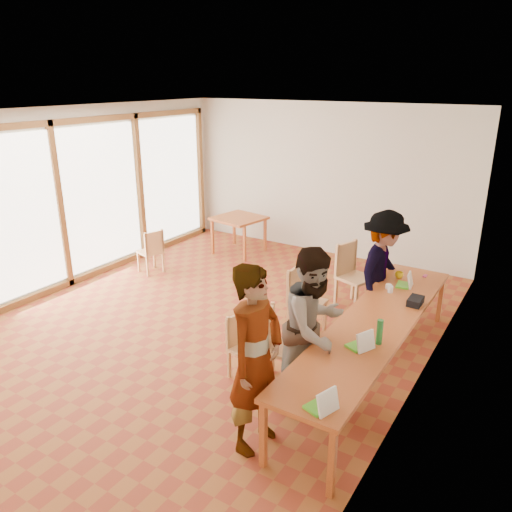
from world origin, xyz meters
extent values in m
plane|color=#955024|center=(0.00, 0.00, 0.00)|extent=(8.00, 8.00, 0.00)
cube|color=beige|center=(0.00, 4.00, 1.50)|extent=(6.00, 0.10, 3.00)
cube|color=beige|center=(3.00, 0.00, 1.50)|extent=(0.10, 8.00, 3.00)
cube|color=white|center=(-2.96, 0.00, 1.50)|extent=(0.10, 8.00, 3.00)
cube|color=white|center=(0.00, 0.00, 3.02)|extent=(6.00, 8.00, 0.04)
cube|color=#B85C29|center=(2.50, 0.05, 0.72)|extent=(0.80, 4.00, 0.05)
cube|color=#B85C29|center=(2.16, -1.89, 0.35)|extent=(0.06, 0.06, 0.70)
cube|color=#B85C29|center=(2.16, 1.99, 0.35)|extent=(0.06, 0.06, 0.70)
cube|color=#B85C29|center=(2.84, -1.89, 0.35)|extent=(0.06, 0.06, 0.70)
cube|color=#B85C29|center=(2.84, 1.99, 0.35)|extent=(0.06, 0.06, 0.70)
cube|color=#B85C29|center=(-1.41, 3.02, 0.72)|extent=(0.90, 0.90, 0.05)
cube|color=#B85C29|center=(-1.80, 2.63, 0.35)|extent=(0.05, 0.05, 0.70)
cube|color=#B85C29|center=(-1.80, 3.41, 0.35)|extent=(0.05, 0.05, 0.70)
cube|color=#B85C29|center=(-1.02, 2.63, 0.35)|extent=(0.05, 0.05, 0.70)
cube|color=#B85C29|center=(-1.02, 3.41, 0.35)|extent=(0.05, 0.05, 0.70)
cube|color=#E2AA71|center=(1.24, -0.74, 0.38)|extent=(0.44, 0.44, 0.04)
cube|color=#E2AA71|center=(1.08, -0.70, 0.59)|extent=(0.12, 0.37, 0.39)
cube|color=#E2AA71|center=(1.67, -0.58, 0.44)|extent=(0.55, 0.55, 0.04)
cube|color=#E2AA71|center=(1.49, -0.65, 0.69)|extent=(0.19, 0.42, 0.45)
cube|color=#E2AA71|center=(1.34, 0.64, 0.46)|extent=(0.47, 0.47, 0.04)
cube|color=#E2AA71|center=(1.13, 0.63, 0.72)|extent=(0.06, 0.45, 0.47)
cube|color=#E2AA71|center=(1.58, 1.82, 0.48)|extent=(0.60, 0.60, 0.05)
cube|color=#E2AA71|center=(1.38, 1.88, 0.75)|extent=(0.19, 0.46, 0.50)
cube|color=#E2AA71|center=(-2.18, 1.22, 0.39)|extent=(0.48, 0.48, 0.04)
cube|color=#E2AA71|center=(-2.01, 1.17, 0.61)|extent=(0.15, 0.38, 0.40)
imported|color=gray|center=(1.93, -1.65, 0.94)|extent=(0.49, 0.71, 1.89)
imported|color=gray|center=(2.08, -0.73, 0.90)|extent=(0.88, 1.02, 1.80)
imported|color=gray|center=(2.14, 1.36, 0.87)|extent=(0.65, 1.13, 1.74)
cube|color=#54CA28|center=(2.64, -1.75, 0.76)|extent=(0.25, 0.29, 0.03)
cube|color=white|center=(2.73, -1.78, 0.85)|extent=(0.14, 0.24, 0.21)
cube|color=#54CA28|center=(2.55, -0.60, 0.76)|extent=(0.27, 0.30, 0.03)
cube|color=white|center=(2.63, -0.64, 0.85)|extent=(0.16, 0.24, 0.21)
cube|color=#54CA28|center=(2.46, 1.27, 0.76)|extent=(0.20, 0.26, 0.02)
cube|color=white|center=(2.55, 1.28, 0.85)|extent=(0.10, 0.23, 0.20)
imported|color=yellow|center=(2.33, 1.51, 0.79)|extent=(0.15, 0.15, 0.09)
cylinder|color=#217231|center=(2.70, -0.43, 0.89)|extent=(0.07, 0.07, 0.28)
cylinder|color=silver|center=(2.38, 0.96, 0.80)|extent=(0.07, 0.07, 0.09)
cylinder|color=white|center=(2.32, 1.07, 0.78)|extent=(0.08, 0.08, 0.06)
cube|color=#BE3572|center=(2.63, 1.78, 0.76)|extent=(0.05, 0.10, 0.01)
cube|color=black|center=(2.76, 0.76, 0.80)|extent=(0.16, 0.26, 0.09)
camera|label=1|loc=(4.09, -5.09, 3.42)|focal=35.00mm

